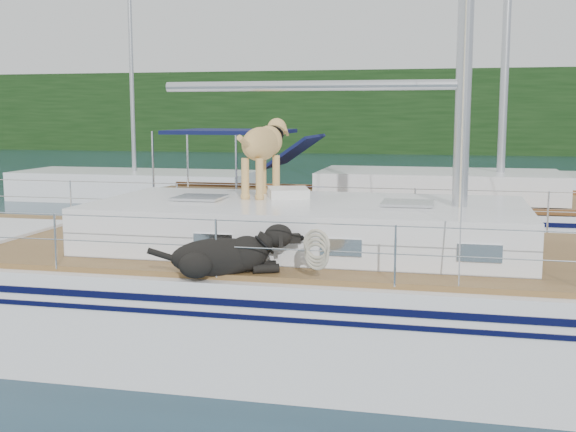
# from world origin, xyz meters

# --- Properties ---
(ground) EXTENTS (120.00, 120.00, 0.00)m
(ground) POSITION_xyz_m (0.00, 0.00, 0.00)
(ground) COLOR black
(ground) RESTS_ON ground
(tree_line) EXTENTS (90.00, 3.00, 6.00)m
(tree_line) POSITION_xyz_m (0.00, 45.00, 3.00)
(tree_line) COLOR black
(tree_line) RESTS_ON ground
(shore_bank) EXTENTS (92.00, 1.00, 1.20)m
(shore_bank) POSITION_xyz_m (0.00, 46.20, 0.60)
(shore_bank) COLOR #595147
(shore_bank) RESTS_ON ground
(main_sailboat) EXTENTS (12.00, 4.06, 14.01)m
(main_sailboat) POSITION_xyz_m (0.09, -0.00, 0.68)
(main_sailboat) COLOR silver
(main_sailboat) RESTS_ON ground
(neighbor_sailboat) EXTENTS (11.00, 3.50, 13.30)m
(neighbor_sailboat) POSITION_xyz_m (1.15, 6.37, 0.63)
(neighbor_sailboat) COLOR silver
(neighbor_sailboat) RESTS_ON ground
(bg_boat_west) EXTENTS (8.00, 3.00, 11.65)m
(bg_boat_west) POSITION_xyz_m (-8.00, 14.00, 0.45)
(bg_boat_west) COLOR silver
(bg_boat_west) RESTS_ON ground
(bg_boat_center) EXTENTS (7.20, 3.00, 11.65)m
(bg_boat_center) POSITION_xyz_m (4.00, 16.00, 0.45)
(bg_boat_center) COLOR silver
(bg_boat_center) RESTS_ON ground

